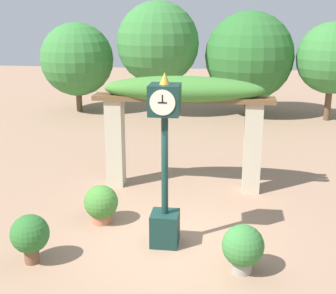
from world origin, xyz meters
name	(u,v)px	position (x,y,z in m)	size (l,w,h in m)	color
ground_plane	(168,240)	(0.00, 0.00, 0.00)	(60.00, 60.00, 0.00)	#9E7A60
pedestal_clock	(165,167)	(-0.03, -0.17, 1.74)	(0.60, 0.65, 3.65)	#14332D
pergola	(183,103)	(0.00, 3.11, 2.40)	(4.82, 1.06, 3.13)	#BCB299
potted_plant_near_left	(101,203)	(-1.64, 0.67, 0.48)	(0.79, 0.79, 0.91)	#B26B4C
potted_plant_near_right	(30,235)	(-2.53, -1.26, 0.59)	(0.76, 0.76, 1.00)	brown
potted_plant_far_left	(243,247)	(1.57, -1.07, 0.52)	(0.80, 0.80, 0.95)	gray
tree_line	(198,54)	(-0.28, 12.51, 2.85)	(14.86, 4.21, 5.18)	brown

